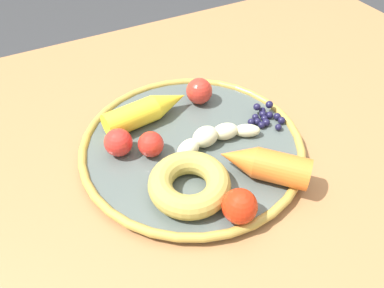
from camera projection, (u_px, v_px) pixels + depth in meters
dining_table at (196, 200)px, 0.59m from camera, size 1.22×0.86×0.70m
plate at (192, 145)px, 0.55m from camera, size 0.32×0.32×0.02m
banana at (208, 141)px, 0.54m from camera, size 0.17×0.06×0.03m
carrot_orange at (264, 164)px, 0.49m from camera, size 0.11×0.11×0.04m
carrot_yellow at (147, 110)px, 0.58m from camera, size 0.14×0.05×0.04m
donut at (189, 184)px, 0.48m from camera, size 0.14×0.14×0.03m
blueberry_pile at (266, 117)px, 0.58m from camera, size 0.05×0.06×0.02m
tomato_near at (151, 144)px, 0.52m from camera, size 0.04×0.04×0.04m
tomato_mid at (199, 91)px, 0.61m from camera, size 0.04×0.04×0.04m
tomato_far at (241, 206)px, 0.45m from camera, size 0.04×0.04×0.04m
tomato_extra at (118, 142)px, 0.52m from camera, size 0.04×0.04×0.04m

